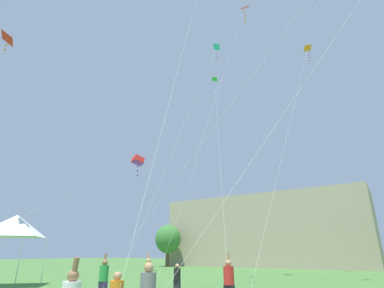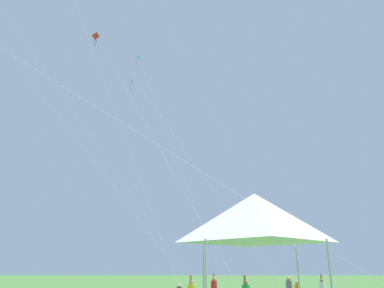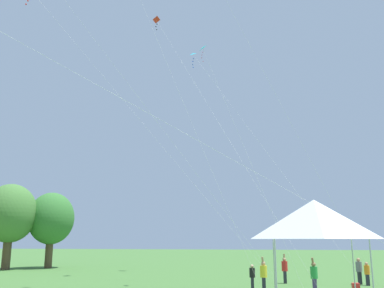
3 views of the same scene
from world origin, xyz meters
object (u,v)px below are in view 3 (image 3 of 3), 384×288
Objects in this scene: cooler_box at (356,286)px; kite_red_delta_1 at (158,24)px; festival_tent at (315,219)px; person_grey_shirt at (359,270)px; person_green_shirt at (314,276)px; kite_cyan_delta_2 at (205,54)px; person_yellow_shirt at (264,275)px; person_orange_shirt at (367,273)px; kite_cyan_delta_4 at (194,57)px; person_red_shirt at (285,269)px; person_black_shirt at (252,276)px.

kite_red_delta_1 reaches higher than cooler_box.
festival_tent is 16.41m from person_grey_shirt.
festival_tent is 8.90× the size of cooler_box.
person_green_shirt reaches higher than person_grey_shirt.
festival_tent is 0.26× the size of kite_cyan_delta_2.
person_yellow_shirt reaches higher than person_green_shirt.
person_orange_shirt is at bearing -26.81° from cooler_box.
person_grey_shirt is (0.78, 0.34, 0.13)m from person_orange_shirt.
festival_tent is at bearing -155.23° from kite_cyan_delta_2.
cooler_box is (12.30, -3.53, -3.52)m from festival_tent.
person_yellow_shirt is 0.09× the size of kite_cyan_delta_4.
kite_cyan_delta_4 is at bearing 18.68° from festival_tent.
kite_cyan_delta_4 is (10.74, 13.41, 21.24)m from person_orange_shirt.
person_yellow_shirt is 25.27m from kite_red_delta_1.
person_orange_shirt is 18.82m from kite_cyan_delta_2.
cooler_box is at bearing -137.37° from kite_cyan_delta_4.
cooler_box is 0.25× the size of person_yellow_shirt.
person_yellow_shirt is 5.54m from person_red_shirt.
kite_cyan_delta_2 is at bearing 24.77° from festival_tent.
kite_cyan_delta_4 is (15.46, 6.62, 21.09)m from person_yellow_shirt.
festival_tent reaches higher than person_grey_shirt.
festival_tent is 10.31m from person_green_shirt.
kite_cyan_delta_4 reaches higher than person_black_shirt.
person_black_shirt is at bearing 98.22° from cooler_box.
kite_cyan_delta_2 reaches higher than person_red_shirt.
cooler_box is at bearing 146.63° from person_green_shirt.
person_red_shirt is at bearing -161.42° from person_black_shirt.
person_yellow_shirt is at bearing -135.30° from kite_red_delta_1.
person_orange_shirt is at bearing 160.92° from person_black_shirt.
kite_red_delta_1 is at bearing -89.54° from person_red_shirt.
festival_tent is at bearing 22.28° from person_red_shirt.
person_red_shirt is at bearing 52.89° from cooler_box.
person_orange_shirt is 5.39m from person_red_shirt.
cooler_box is 0.34× the size of person_black_shirt.
person_green_shirt is 0.09× the size of kite_cyan_delta_4.
kite_red_delta_1 reaches higher than festival_tent.
kite_cyan_delta_2 is (0.11, 9.26, 16.06)m from cooler_box.
kite_cyan_delta_4 is at bearing 42.63° from cooler_box.
person_green_shirt is 16.84m from kite_cyan_delta_2.
person_orange_shirt reaches higher than person_black_shirt.
person_grey_shirt is 0.88× the size of person_green_shirt.
person_grey_shirt is 5.01m from person_red_shirt.
person_green_shirt is at bearing 113.75° from person_black_shirt.
person_black_shirt is 3.87m from person_green_shirt.
kite_cyan_delta_2 is (-3.13, 10.17, 15.31)m from person_grey_shirt.
person_yellow_shirt is 26.98m from kite_cyan_delta_4.
kite_red_delta_1 is (19.14, 11.00, 19.04)m from festival_tent.
person_red_shirt is 24.44m from kite_red_delta_1.
kite_cyan_delta_4 is (13.09, 2.90, 5.81)m from kite_cyan_delta_2.
person_orange_shirt is 0.06× the size of kite_red_delta_1.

